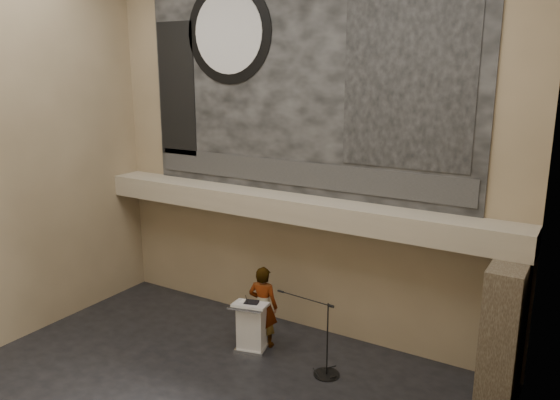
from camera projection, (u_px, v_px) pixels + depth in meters
The scene contains 17 objects.
wall_back at pixel (299, 146), 11.99m from camera, with size 10.00×0.02×8.50m, color #7F6D50.
wall_right at pixel (512, 223), 6.15m from camera, with size 0.02×8.00×8.50m, color #7F6D50.
soffit at pixel (289, 207), 11.97m from camera, with size 10.00×0.80×0.50m, color gray.
sprinkler_left at pixel (229, 210), 12.80m from camera, with size 0.04×0.04×0.06m, color #B2893D.
sprinkler_right at pixel (369, 233), 11.04m from camera, with size 0.04×0.04×0.06m, color #B2893D.
banner at pixel (299, 79), 11.61m from camera, with size 8.00×0.05×5.00m, color black.
banner_text_strip at pixel (297, 174), 12.07m from camera, with size 7.76×0.02×0.55m, color #2B2B2B.
banner_clock_rim at pixel (228, 32), 12.24m from camera, with size 2.30×2.30×0.02m, color black.
banner_clock_face at pixel (228, 32), 12.23m from camera, with size 1.84×1.84×0.02m, color silver.
banner_building_print at pixel (408, 75), 10.35m from camera, with size 2.60×0.02×3.60m, color black.
banner_brick_print at pixel (177, 90), 13.36m from camera, with size 1.10×0.02×3.20m, color black.
stone_pier at pixel (503, 335), 9.64m from camera, with size 0.60×1.40×2.70m, color #3E3326.
lectern at pixel (251, 327), 11.65m from camera, with size 0.82×0.67×1.13m.
binder at pixel (251, 302), 11.50m from camera, with size 0.29×0.23×0.04m, color black.
papers at pixel (244, 302), 11.55m from camera, with size 0.21×0.29×0.01m, color silver.
speaker_person at pixel (263, 306), 11.80m from camera, with size 0.66×0.43×1.82m, color silver.
mic_stand at pixel (325, 364), 10.80m from camera, with size 1.45×0.52×1.54m.
Camera 1 is at (5.81, -6.42, 5.98)m, focal length 35.00 mm.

